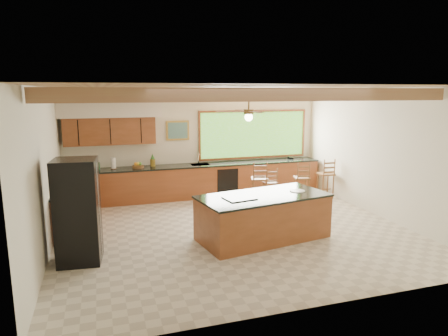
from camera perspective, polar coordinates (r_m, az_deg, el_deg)
name	(u,v)px	position (r m, az deg, el deg)	size (l,w,h in m)	color
ground	(234,230)	(8.61, 1.41, -8.89)	(7.20, 7.20, 0.00)	beige
room_shell	(217,124)	(8.70, -0.97, 6.28)	(7.27, 6.54, 3.02)	silver
counter_run	(174,186)	(10.62, -7.18, -2.51)	(7.12, 3.10, 1.26)	brown
island	(263,217)	(8.06, 5.59, -6.94)	(2.74, 1.63, 0.91)	brown
refrigerator	(78,211)	(7.27, -20.17, -5.83)	(0.77, 0.75, 1.81)	black
bar_stool_a	(271,183)	(10.37, 6.71, -2.18)	(0.39, 0.39, 0.98)	brown
bar_stool_b	(303,179)	(10.75, 11.19, -1.51)	(0.47, 0.47, 1.08)	brown
bar_stool_c	(261,180)	(10.22, 5.24, -1.68)	(0.53, 0.53, 1.17)	brown
bar_stool_d	(327,175)	(11.33, 14.50, -0.94)	(0.42, 0.42, 1.11)	brown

